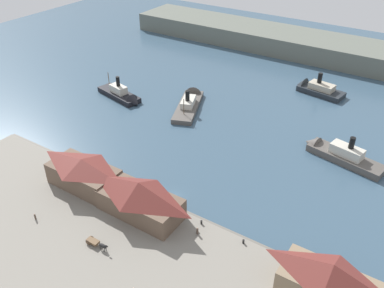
{
  "coord_description": "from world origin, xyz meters",
  "views": [
    {
      "loc": [
        44.0,
        -59.69,
        62.9
      ],
      "look_at": [
        -7.23,
        19.28,
        2.0
      ],
      "focal_mm": 37.76,
      "sensor_mm": 36.0,
      "label": 1
    }
  ],
  "objects_px": {
    "ferry_shed_customs_shed": "(84,172)",
    "pedestrian_standing_center": "(197,231)",
    "pedestrian_walking_west": "(35,217)",
    "mooring_post_east": "(201,222)",
    "mooring_post_center_east": "(62,159)",
    "horse_cart": "(97,243)",
    "ferry_moored_west": "(190,101)",
    "mooring_post_west": "(52,154)",
    "ferry_shed_west_terminal": "(330,281)",
    "mooring_post_center_west": "(243,241)",
    "ferry_departing_north": "(337,153)",
    "ferry_approaching_west": "(315,89)",
    "ferry_shed_central_terminal": "(140,198)",
    "ferry_near_quay": "(123,96)"
  },
  "relations": [
    {
      "from": "ferry_shed_central_terminal",
      "to": "ferry_shed_west_terminal",
      "type": "bearing_deg",
      "value": 0.97
    },
    {
      "from": "mooring_post_east",
      "to": "ferry_departing_north",
      "type": "bearing_deg",
      "value": 68.52
    },
    {
      "from": "ferry_shed_west_terminal",
      "to": "mooring_post_east",
      "type": "relative_size",
      "value": 18.92
    },
    {
      "from": "mooring_post_east",
      "to": "pedestrian_standing_center",
      "type": "bearing_deg",
      "value": -73.91
    },
    {
      "from": "mooring_post_center_west",
      "to": "mooring_post_center_east",
      "type": "xyz_separation_m",
      "value": [
        -53.48,
        0.03,
        0.0
      ]
    },
    {
      "from": "pedestrian_standing_center",
      "to": "ferry_moored_west",
      "type": "relative_size",
      "value": 0.07
    },
    {
      "from": "horse_cart",
      "to": "mooring_post_east",
      "type": "bearing_deg",
      "value": 49.87
    },
    {
      "from": "ferry_shed_customs_shed",
      "to": "pedestrian_walking_west",
      "type": "height_order",
      "value": "ferry_shed_customs_shed"
    },
    {
      "from": "ferry_shed_west_terminal",
      "to": "mooring_post_west",
      "type": "height_order",
      "value": "ferry_shed_west_terminal"
    },
    {
      "from": "ferry_shed_central_terminal",
      "to": "mooring_post_east",
      "type": "xyz_separation_m",
      "value": [
        13.15,
        4.36,
        -3.88
      ]
    },
    {
      "from": "ferry_shed_west_terminal",
      "to": "ferry_near_quay",
      "type": "relative_size",
      "value": 0.84
    },
    {
      "from": "mooring_post_east",
      "to": "mooring_post_center_east",
      "type": "bearing_deg",
      "value": -179.96
    },
    {
      "from": "horse_cart",
      "to": "ferry_moored_west",
      "type": "distance_m",
      "value": 67.56
    },
    {
      "from": "horse_cart",
      "to": "pedestrian_standing_center",
      "type": "xyz_separation_m",
      "value": [
        15.14,
        13.92,
        -0.11
      ]
    },
    {
      "from": "ferry_near_quay",
      "to": "ferry_approaching_west",
      "type": "height_order",
      "value": "ferry_near_quay"
    },
    {
      "from": "pedestrian_standing_center",
      "to": "mooring_post_west",
      "type": "bearing_deg",
      "value": 176.12
    },
    {
      "from": "pedestrian_standing_center",
      "to": "ferry_departing_north",
      "type": "bearing_deg",
      "value": 70.77
    },
    {
      "from": "mooring_post_east",
      "to": "mooring_post_west",
      "type": "height_order",
      "value": "same"
    },
    {
      "from": "mooring_post_center_east",
      "to": "ferry_near_quay",
      "type": "height_order",
      "value": "ferry_near_quay"
    },
    {
      "from": "mooring_post_center_east",
      "to": "mooring_post_east",
      "type": "relative_size",
      "value": 1.0
    },
    {
      "from": "horse_cart",
      "to": "ferry_shed_west_terminal",
      "type": "bearing_deg",
      "value": 17.37
    },
    {
      "from": "ferry_shed_customs_shed",
      "to": "mooring_post_center_east",
      "type": "bearing_deg",
      "value": 162.39
    },
    {
      "from": "ferry_shed_west_terminal",
      "to": "mooring_post_east",
      "type": "xyz_separation_m",
      "value": [
        -28.14,
        3.66,
        -3.87
      ]
    },
    {
      "from": "mooring_post_west",
      "to": "ferry_moored_west",
      "type": "height_order",
      "value": "ferry_moored_west"
    },
    {
      "from": "ferry_shed_customs_shed",
      "to": "pedestrian_standing_center",
      "type": "distance_m",
      "value": 31.58
    },
    {
      "from": "ferry_shed_west_terminal",
      "to": "mooring_post_center_east",
      "type": "distance_m",
      "value": 71.71
    },
    {
      "from": "mooring_post_east",
      "to": "mooring_post_west",
      "type": "xyz_separation_m",
      "value": [
        -47.48,
        0.28,
        0.0
      ]
    },
    {
      "from": "ferry_shed_west_terminal",
      "to": "mooring_post_center_east",
      "type": "xyz_separation_m",
      "value": [
        -71.51,
        3.63,
        -3.87
      ]
    },
    {
      "from": "pedestrian_walking_west",
      "to": "pedestrian_standing_center",
      "type": "bearing_deg",
      "value": 25.84
    },
    {
      "from": "ferry_shed_customs_shed",
      "to": "pedestrian_standing_center",
      "type": "relative_size",
      "value": 9.9
    },
    {
      "from": "pedestrian_walking_west",
      "to": "pedestrian_standing_center",
      "type": "distance_m",
      "value": 35.59
    },
    {
      "from": "mooring_post_center_east",
      "to": "ferry_departing_north",
      "type": "distance_m",
      "value": 73.85
    },
    {
      "from": "ferry_shed_central_terminal",
      "to": "ferry_moored_west",
      "type": "height_order",
      "value": "ferry_shed_central_terminal"
    },
    {
      "from": "ferry_shed_west_terminal",
      "to": "horse_cart",
      "type": "relative_size",
      "value": 3.05
    },
    {
      "from": "ferry_shed_central_terminal",
      "to": "mooring_post_west",
      "type": "xyz_separation_m",
      "value": [
        -34.33,
        4.64,
        -3.88
      ]
    },
    {
      "from": "pedestrian_walking_west",
      "to": "ferry_approaching_west",
      "type": "height_order",
      "value": "ferry_approaching_west"
    },
    {
      "from": "pedestrian_standing_center",
      "to": "mooring_post_west",
      "type": "distance_m",
      "value": 48.46
    },
    {
      "from": "mooring_post_east",
      "to": "ferry_approaching_west",
      "type": "height_order",
      "value": "ferry_approaching_west"
    },
    {
      "from": "mooring_post_center_east",
      "to": "ferry_moored_west",
      "type": "distance_m",
      "value": 48.6
    },
    {
      "from": "ferry_shed_west_terminal",
      "to": "mooring_post_center_west",
      "type": "bearing_deg",
      "value": 168.7
    },
    {
      "from": "ferry_shed_customs_shed",
      "to": "mooring_post_west",
      "type": "bearing_deg",
      "value": 165.51
    },
    {
      "from": "mooring_post_east",
      "to": "ferry_approaching_west",
      "type": "xyz_separation_m",
      "value": [
        -1.64,
        79.73,
        -0.22
      ]
    },
    {
      "from": "ferry_shed_customs_shed",
      "to": "ferry_moored_west",
      "type": "height_order",
      "value": "ferry_shed_customs_shed"
    },
    {
      "from": "mooring_post_center_west",
      "to": "mooring_post_east",
      "type": "height_order",
      "value": "same"
    },
    {
      "from": "mooring_post_west",
      "to": "ferry_approaching_west",
      "type": "xyz_separation_m",
      "value": [
        45.84,
        79.45,
        -0.22
      ]
    },
    {
      "from": "mooring_post_west",
      "to": "pedestrian_standing_center",
      "type": "bearing_deg",
      "value": -3.88
    },
    {
      "from": "ferry_shed_customs_shed",
      "to": "ferry_shed_central_terminal",
      "type": "distance_m",
      "value": 17.4
    },
    {
      "from": "pedestrian_walking_west",
      "to": "ferry_near_quay",
      "type": "bearing_deg",
      "value": 113.36
    },
    {
      "from": "mooring_post_east",
      "to": "ferry_departing_north",
      "type": "relative_size",
      "value": 0.04
    },
    {
      "from": "ferry_shed_west_terminal",
      "to": "ferry_departing_north",
      "type": "distance_m",
      "value": 47.94
    }
  ]
}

